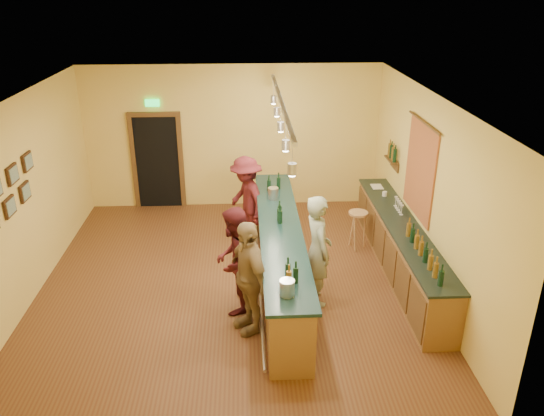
{
  "coord_description": "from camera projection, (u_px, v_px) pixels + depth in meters",
  "views": [
    {
      "loc": [
        0.27,
        -7.96,
        4.83
      ],
      "look_at": [
        0.7,
        0.2,
        1.3
      ],
      "focal_mm": 35.0,
      "sensor_mm": 36.0,
      "label": 1
    }
  ],
  "objects": [
    {
      "name": "customer_a",
      "position": [
        235.0,
        261.0,
        8.12
      ],
      "size": [
        0.84,
        0.97,
        1.72
      ],
      "primitive_type": "imported",
      "rotation": [
        0.0,
        0.0,
        -1.82
      ],
      "color": "#59191E",
      "rests_on": "floor"
    },
    {
      "name": "floor",
      "position": [
        232.0,
        282.0,
        9.2
      ],
      "size": [
        7.0,
        7.0,
        0.0
      ],
      "primitive_type": "plane",
      "color": "#5A2F19",
      "rests_on": "ground"
    },
    {
      "name": "wall_right",
      "position": [
        427.0,
        193.0,
        8.72
      ],
      "size": [
        0.02,
        7.0,
        3.2
      ],
      "primitive_type": "cube",
      "color": "#E2C254",
      "rests_on": "floor"
    },
    {
      "name": "bartender",
      "position": [
        318.0,
        250.0,
        8.31
      ],
      "size": [
        0.56,
        0.74,
        1.84
      ],
      "primitive_type": "imported",
      "rotation": [
        0.0,
        0.0,
        1.76
      ],
      "color": "gray",
      "rests_on": "floor"
    },
    {
      "name": "picture_grid",
      "position": [
        3.0,
        198.0,
        7.59
      ],
      "size": [
        0.06,
        2.2,
        0.7
      ],
      "primitive_type": null,
      "color": "#382111",
      "rests_on": "wall_left"
    },
    {
      "name": "pendant_track",
      "position": [
        281.0,
        111.0,
        8.06
      ],
      "size": [
        0.11,
        4.6,
        0.5
      ],
      "color": "silver",
      "rests_on": "ceiling"
    },
    {
      "name": "wall_back",
      "position": [
        233.0,
        137.0,
        11.78
      ],
      "size": [
        6.5,
        0.02,
        3.2
      ],
      "primitive_type": "cube",
      "color": "#E2C254",
      "rests_on": "floor"
    },
    {
      "name": "bar_stool",
      "position": [
        358.0,
        219.0,
        10.12
      ],
      "size": [
        0.37,
        0.37,
        0.76
      ],
      "rotation": [
        0.0,
        0.0,
        -0.41
      ],
      "color": "#A46E4A",
      "rests_on": "floor"
    },
    {
      "name": "back_counter",
      "position": [
        401.0,
        248.0,
        9.32
      ],
      "size": [
        0.6,
        4.55,
        1.27
      ],
      "color": "brown",
      "rests_on": "floor"
    },
    {
      "name": "doorway",
      "position": [
        157.0,
        159.0,
        11.86
      ],
      "size": [
        1.15,
        0.09,
        2.48
      ],
      "color": "black",
      "rests_on": "wall_back"
    },
    {
      "name": "customer_b",
      "position": [
        248.0,
        277.0,
        7.64
      ],
      "size": [
        0.81,
        1.12,
        1.76
      ],
      "primitive_type": "imported",
      "rotation": [
        0.0,
        0.0,
        -1.15
      ],
      "color": "#997A51",
      "rests_on": "floor"
    },
    {
      "name": "tapestry",
      "position": [
        420.0,
        170.0,
        8.99
      ],
      "size": [
        0.03,
        1.4,
        1.6
      ],
      "primitive_type": "cube",
      "color": "maroon",
      "rests_on": "wall_right"
    },
    {
      "name": "tasting_bar",
      "position": [
        280.0,
        250.0,
        9.0
      ],
      "size": [
        0.73,
        5.1,
        1.38
      ],
      "color": "brown",
      "rests_on": "floor"
    },
    {
      "name": "customer_c",
      "position": [
        246.0,
        199.0,
        10.37
      ],
      "size": [
        1.06,
        1.29,
        1.74
      ],
      "primitive_type": "imported",
      "rotation": [
        0.0,
        0.0,
        -1.14
      ],
      "color": "#59191E",
      "rests_on": "floor"
    },
    {
      "name": "wall_left",
      "position": [
        25.0,
        201.0,
        8.41
      ],
      "size": [
        0.02,
        7.0,
        3.2
      ],
      "primitive_type": "cube",
      "color": "#E2C254",
      "rests_on": "floor"
    },
    {
      "name": "ceiling",
      "position": [
        226.0,
        98.0,
        7.93
      ],
      "size": [
        6.5,
        7.0,
        0.02
      ],
      "primitive_type": "cube",
      "color": "silver",
      "rests_on": "wall_back"
    },
    {
      "name": "bottle_shelf",
      "position": [
        393.0,
        154.0,
        10.44
      ],
      "size": [
        0.17,
        0.55,
        0.54
      ],
      "color": "#503118",
      "rests_on": "wall_right"
    },
    {
      "name": "wall_front",
      "position": [
        222.0,
        326.0,
        5.36
      ],
      "size": [
        6.5,
        0.02,
        3.2
      ],
      "primitive_type": "cube",
      "color": "#E2C254",
      "rests_on": "floor"
    }
  ]
}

